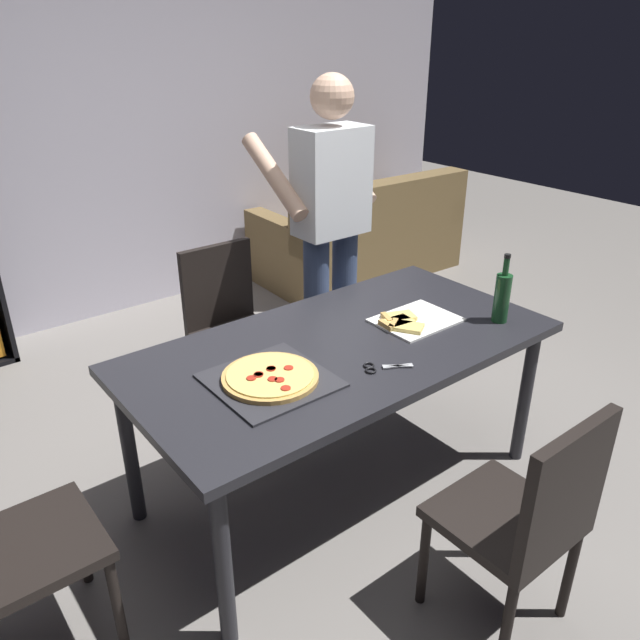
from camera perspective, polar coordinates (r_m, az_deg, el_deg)
The scene contains 11 objects.
ground_plane at distance 3.01m, azimuth 1.83°, elevation -14.88°, with size 12.00×12.00×0.00m, color gray.
back_wall at distance 4.62m, azimuth -20.09°, elevation 17.23°, with size 6.40×0.10×2.80m, color #BCB7C6.
dining_table at distance 2.62m, azimuth 2.03°, elevation -3.47°, with size 1.81×0.93×0.75m.
chair_near_camera at distance 2.22m, azimuth 18.70°, elevation -16.56°, with size 0.42×0.42×0.90m.
chair_far_side at distance 3.40m, azimuth -8.39°, elevation 0.18°, with size 0.42×0.42×0.90m.
couch at distance 5.30m, azimuth 3.86°, elevation 7.35°, with size 1.73×0.90×0.85m.
person_serving_pizza at distance 3.33m, azimuth 0.86°, elevation 8.89°, with size 0.55×0.54×1.75m.
pepperoni_pizza_on_tray at distance 2.31m, azimuth -4.61°, elevation -5.34°, with size 0.42×0.42×0.04m.
pizza_slices_on_towel at distance 2.78m, azimuth 8.14°, elevation -0.09°, with size 0.36×0.28×0.03m.
wine_bottle at distance 2.84m, azimuth 16.44°, elevation 2.10°, with size 0.07×0.07×0.32m.
kitchen_scissors at distance 2.41m, azimuth 5.54°, elevation -4.36°, with size 0.19×0.15×0.01m.
Camera 1 is at (-1.49, -1.74, 1.95)m, focal length 34.70 mm.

